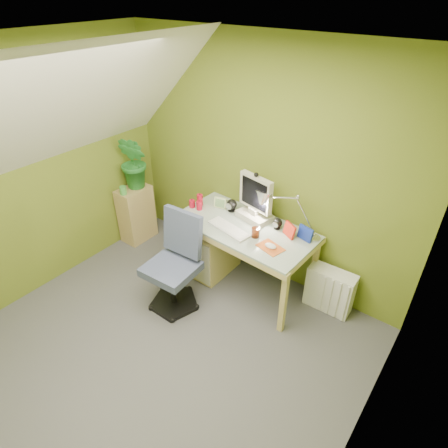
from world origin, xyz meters
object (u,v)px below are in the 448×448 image
Objects in this scene: side_ledge at (137,214)px; radiator at (330,290)px; desk_lamp at (298,206)px; task_chair at (171,268)px; desk at (243,256)px; potted_plant at (134,163)px; monitor at (256,196)px.

radiator is (2.38, 0.31, -0.12)m from side_ledge.
desk_lamp reaches higher than task_chair.
side_ledge is 1.54× the size of radiator.
desk is 0.76m from task_chair.
potted_plant reaches higher than side_ledge.
desk is at bearing 3.04° from side_ledge.
side_ledge is at bearing 149.54° from task_chair.
desk is 0.83m from desk_lamp.
task_chair is at bearing -116.44° from desk.
monitor reaches higher than radiator.
desk is 1.99× the size of side_ledge.
radiator is at bearing 7.45° from side_ledge.
task_chair reaches higher than radiator.
task_chair is (-0.36, -0.84, -0.52)m from monitor.
potted_plant reaches higher than task_chair.
desk is at bearing 57.18° from task_chair.
monitor is at bearing 9.74° from side_ledge.
potted_plant is (-1.48, -0.21, 0.02)m from monitor.
radiator is (0.86, 0.23, -0.14)m from desk.
desk_lamp is (0.45, 0.18, 0.67)m from desk.
side_ledge is at bearing -174.59° from radiator.
desk_lamp reaches higher than side_ledge.
side_ledge is at bearing 177.40° from desk_lamp.
task_chair is at bearing -144.31° from desk_lamp.
desk is 3.06× the size of radiator.
desk is 0.64m from monitor.
monitor is 0.74× the size of side_ledge.
task_chair is at bearing -102.20° from monitor.
task_chair is (1.15, -0.58, 0.12)m from side_ledge.
desk_lamp is 0.96× the size of potted_plant.
task_chair is (-0.81, -0.84, -0.57)m from desk_lamp.
desk_lamp is at bearing 24.32° from desk.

